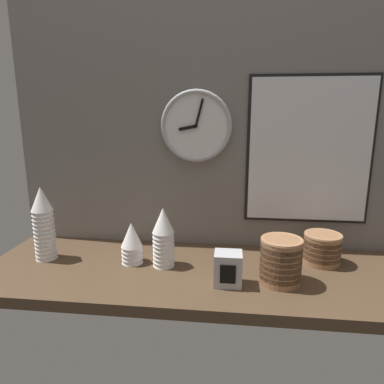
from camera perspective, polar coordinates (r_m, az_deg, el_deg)
The scene contains 10 objects.
ground_plane at distance 132.39cm, azimuth 0.59°, elevation -13.33°, with size 160.00×56.00×4.00cm, color #4C3826.
wall_tiled_back at distance 145.07cm, azimuth 1.76°, elevation 11.33°, with size 160.00×3.00×105.00cm.
cup_stack_far_left at distance 146.46cm, azimuth -23.51°, elevation -4.80°, with size 8.30×8.30×29.34cm.
cup_stack_center at distance 129.81cm, azimuth -4.80°, elevation -7.49°, with size 8.30×8.30×22.76cm.
cup_stack_center_left at distance 134.94cm, azimuth -10.01°, elevation -8.34°, with size 8.30×8.30×16.17cm.
bowl_stack_right at distance 121.84cm, azimuth 14.58°, elevation -10.88°, with size 14.18×14.18×15.93cm.
bowl_stack_far_right at distance 142.44cm, azimuth 20.88°, elevation -8.65°, with size 14.18×14.18×11.89cm.
wall_clock at distance 142.30cm, azimuth 0.69°, elevation 10.94°, with size 29.35×2.70×29.35cm.
menu_board at distance 146.42cm, azimuth 18.95°, elevation 6.49°, with size 49.90×1.32×59.54cm.
napkin_dispenser at distance 118.56cm, azimuth 6.02°, elevation -12.59°, with size 9.30×8.48×11.34cm.
Camera 1 is at (12.38, -117.97, 56.79)cm, focal length 32.00 mm.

